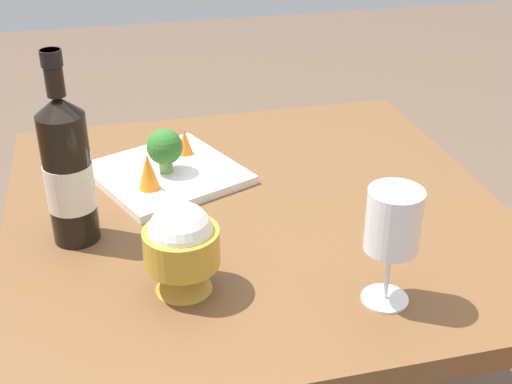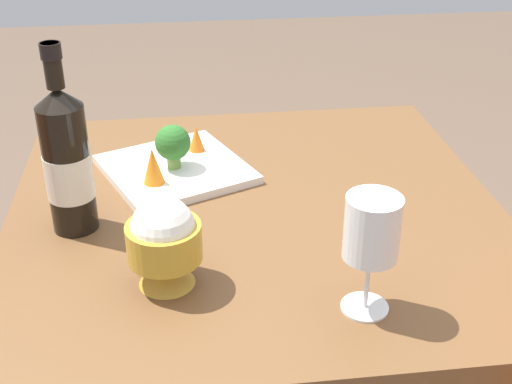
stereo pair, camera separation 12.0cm
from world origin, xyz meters
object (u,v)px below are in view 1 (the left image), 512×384
at_px(wine_bottle, 68,170).
at_px(wine_glass, 393,223).
at_px(broccoli_floret, 165,148).
at_px(carrot_garnish_left, 148,171).
at_px(serving_plate, 167,174).
at_px(carrot_garnish_right, 185,142).
at_px(rice_bowl, 182,246).

distance_m(wine_bottle, wine_glass, 0.51).
height_order(broccoli_floret, carrot_garnish_left, broccoli_floret).
bearing_deg(broccoli_floret, serving_plate, -20.08).
bearing_deg(wine_glass, serving_plate, 29.50).
height_order(serving_plate, carrot_garnish_right, carrot_garnish_right).
xyz_separation_m(wine_bottle, serving_plate, (0.18, -0.17, -0.12)).
xyz_separation_m(broccoli_floret, carrot_garnish_left, (-0.06, 0.04, -0.02)).
xyz_separation_m(carrot_garnish_left, carrot_garnish_right, (0.13, -0.09, -0.01)).
bearing_deg(rice_bowl, broccoli_floret, -3.02).
bearing_deg(carrot_garnish_left, carrot_garnish_right, -33.18).
distance_m(rice_bowl, broccoli_floret, 0.35).
bearing_deg(wine_bottle, serving_plate, -43.64).
relative_size(serving_plate, carrot_garnish_left, 4.73).
xyz_separation_m(rice_bowl, carrot_garnish_right, (0.42, -0.07, -0.03)).
relative_size(broccoli_floret, carrot_garnish_right, 1.66).
bearing_deg(carrot_garnish_left, wine_glass, -142.63).
bearing_deg(rice_bowl, wine_glass, -109.07).
height_order(wine_glass, rice_bowl, wine_glass).
xyz_separation_m(wine_glass, broccoli_floret, (0.45, 0.26, -0.06)).
xyz_separation_m(serving_plate, broccoli_floret, (-0.01, 0.00, 0.06)).
xyz_separation_m(wine_glass, rice_bowl, (0.10, 0.28, -0.05)).
relative_size(wine_bottle, serving_plate, 0.97).
bearing_deg(wine_bottle, carrot_garnish_right, -41.48).
bearing_deg(wine_glass, broccoli_floret, 29.97).
distance_m(rice_bowl, serving_plate, 0.36).
height_order(serving_plate, broccoli_floret, broccoli_floret).
xyz_separation_m(serving_plate, carrot_garnish_left, (-0.07, 0.04, 0.04)).
bearing_deg(wine_bottle, broccoli_floret, -44.17).
relative_size(wine_glass, carrot_garnish_left, 2.58).
bearing_deg(wine_bottle, rice_bowl, -139.76).
xyz_separation_m(wine_glass, carrot_garnish_left, (0.39, 0.30, -0.08)).
relative_size(wine_glass, rice_bowl, 1.26).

